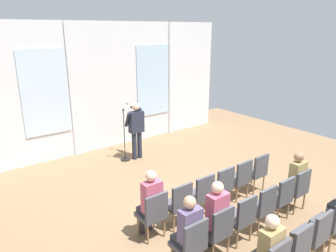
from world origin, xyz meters
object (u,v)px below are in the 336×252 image
object	(u,v)px
chair_r0_c1	(178,202)
chair_r2_c4	(333,220)
chair_r0_c2	(201,193)
chair_r1_c1	(218,228)
speaker	(136,127)
chair_r1_c5	(297,187)
chair_r1_c4	(280,196)
mic_stand	(125,149)
audience_r1_c5	(295,178)
chair_r1_c2	(241,216)
chair_r0_c0	(153,212)
audience_r2_c1	(267,250)
audience_r0_c0	(150,200)
chair_r0_c5	(257,170)
chair_r2_c2	(294,247)
chair_r0_c3	(222,185)
chair_r2_c3	(315,233)
chair_r1_c0	(191,242)
chair_r0_c4	(240,177)
audience_r1_c0	(188,229)
chair_r1_c3	(262,206)
audience_r1_c1	(215,214)

from	to	relation	value
chair_r0_c1	chair_r2_c4	bearing A→B (deg)	-49.62
chair_r0_c2	chair_r1_c1	size ratio (longest dim) A/B	1.00
speaker	chair_r1_c1	size ratio (longest dim) A/B	1.79
chair_r0_c1	chair_r1_c5	size ratio (longest dim) A/B	1.00
speaker	chair_r1_c4	bearing A→B (deg)	-82.11
mic_stand	audience_r1_c5	distance (m)	4.71
mic_stand	chair_r2_c4	bearing A→B (deg)	-80.16
chair_r1_c2	chair_r2_c4	bearing A→B (deg)	-41.41
chair_r0_c0	audience_r2_c1	size ratio (longest dim) A/B	0.72
audience_r0_c0	chair_r0_c5	size ratio (longest dim) A/B	1.43
chair_r0_c0	chair_r0_c1	distance (m)	0.59
audience_r0_c0	chair_r0_c2	distance (m)	1.19
speaker	chair_r2_c2	size ratio (longest dim) A/B	1.79
chair_r0_c0	chair_r0_c5	distance (m)	2.93
chair_r0_c3	chair_r2_c3	size ratio (longest dim) A/B	1.00
chair_r0_c0	chair_r1_c0	xyz separation A→B (m)	(0.00, -1.03, 0.00)
chair_r2_c2	chair_r0_c4	bearing A→B (deg)	60.45
chair_r0_c3	chair_r1_c4	bearing A→B (deg)	-60.45
chair_r0_c1	chair_r0_c4	xyz separation A→B (m)	(1.76, 0.00, 0.00)
chair_r0_c4	chair_r2_c2	world-z (taller)	same
chair_r1_c2	audience_r1_c5	xyz separation A→B (m)	(1.76, 0.08, 0.19)
audience_r1_c0	chair_r1_c3	size ratio (longest dim) A/B	1.40
chair_r0_c4	chair_r2_c2	size ratio (longest dim) A/B	1.00
chair_r1_c0	audience_r1_c0	xyz separation A→B (m)	(0.00, 0.08, 0.20)
chair_r1_c3	audience_r1_c5	world-z (taller)	audience_r1_c5
chair_r1_c4	chair_r1_c3	bearing A→B (deg)	180.00
mic_stand	audience_r1_c5	size ratio (longest dim) A/B	1.19
audience_r1_c5	audience_r2_c1	size ratio (longest dim) A/B	1.00
mic_stand	chair_r0_c5	bearing A→B (deg)	-66.01
chair_r0_c0	chair_r0_c4	distance (m)	2.35
audience_r1_c5	chair_r2_c2	bearing A→B (deg)	-147.60
chair_r1_c4	chair_r0_c0	bearing A→B (deg)	156.20
chair_r1_c5	audience_r1_c5	size ratio (longest dim) A/B	0.72
audience_r1_c1	chair_r2_c2	xyz separation A→B (m)	(0.59, -1.11, -0.22)
chair_r1_c0	chair_r1_c3	size ratio (longest dim) A/B	1.00
speaker	audience_r0_c0	bearing A→B (deg)	-117.58
mic_stand	chair_r1_c1	distance (m)	4.59
audience_r1_c1	chair_r1_c1	bearing A→B (deg)	-90.00
chair_r1_c2	chair_r0_c1	bearing A→B (deg)	119.55
mic_stand	chair_r0_c5	size ratio (longest dim) A/B	1.65
chair_r0_c3	audience_r1_c0	distance (m)	2.01
audience_r1_c1	chair_r0_c2	bearing A→B (deg)	58.47
chair_r0_c5	chair_r2_c2	distance (m)	2.72
chair_r0_c0	chair_r2_c3	bearing A→B (deg)	-49.62
chair_r2_c3	chair_r1_c5	bearing A→B (deg)	41.41
mic_stand	chair_r2_c3	size ratio (longest dim) A/B	1.65
chair_r0_c3	chair_r2_c4	world-z (taller)	same
mic_stand	audience_r1_c0	bearing A→B (deg)	-107.33
chair_r0_c4	chair_r1_c0	size ratio (longest dim) A/B	1.00
chair_r1_c0	chair_r1_c1	bearing A→B (deg)	0.00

